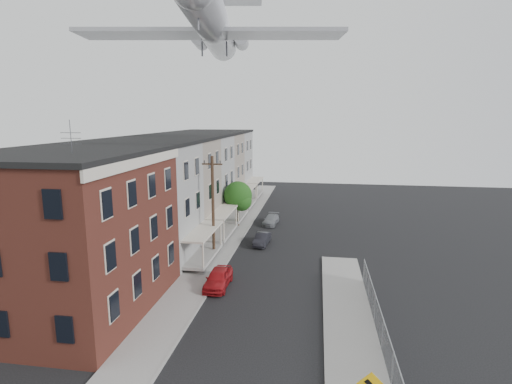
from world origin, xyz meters
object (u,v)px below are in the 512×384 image
(car_near, at_px, (218,278))
(car_far, at_px, (271,220))
(airplane, at_px, (214,27))
(utility_pole, at_px, (213,205))
(street_tree, at_px, (239,197))
(car_mid, at_px, (262,239))

(car_near, relative_size, car_far, 1.07)
(car_near, distance_m, airplane, 21.38)
(utility_pole, distance_m, car_near, 7.77)
(airplane, bearing_deg, street_tree, 85.03)
(utility_pole, relative_size, airplane, 0.36)
(street_tree, distance_m, car_mid, 7.53)
(car_near, relative_size, airplane, 0.16)
(street_tree, xyz_separation_m, car_mid, (3.47, -6.03, -2.88))
(car_mid, height_order, car_far, car_mid)
(utility_pole, height_order, airplane, airplane)
(airplane, bearing_deg, utility_pole, -83.00)
(utility_pole, bearing_deg, airplane, 97.00)
(utility_pole, bearing_deg, car_mid, 45.66)
(car_near, bearing_deg, car_mid, 80.04)
(car_far, bearing_deg, car_near, -91.23)
(car_mid, bearing_deg, airplane, -157.58)
(street_tree, height_order, car_far, street_tree)
(car_mid, relative_size, car_far, 0.93)
(utility_pole, bearing_deg, car_far, 71.71)
(utility_pole, bearing_deg, street_tree, 88.11)
(utility_pole, xyz_separation_m, airplane, (-0.31, 2.56, 15.30))
(utility_pole, bearing_deg, car_near, -72.55)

